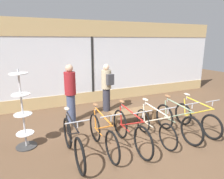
{
  "coord_description": "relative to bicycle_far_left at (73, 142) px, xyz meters",
  "views": [
    {
      "loc": [
        -2.56,
        -4.03,
        2.48
      ],
      "look_at": [
        0.0,
        1.55,
        0.95
      ],
      "focal_mm": 32.0,
      "sensor_mm": 36.0,
      "label": 1
    }
  ],
  "objects": [
    {
      "name": "bicycle_center_right",
      "position": [
        2.06,
        -0.02,
        -0.02
      ],
      "size": [
        0.46,
        1.68,
        1.0
      ],
      "color": "black",
      "rests_on": "ground_plane"
    },
    {
      "name": "customer_near_rack",
      "position": [
        1.83,
        2.45,
        0.51
      ],
      "size": [
        0.39,
        0.52,
        1.68
      ],
      "color": "#2D2D38",
      "rests_on": "ground_plane"
    },
    {
      "name": "accessory_rack",
      "position": [
        -0.9,
        0.95,
        0.36
      ],
      "size": [
        0.48,
        0.48,
        1.87
      ],
      "color": "#333333",
      "rests_on": "ground_plane"
    },
    {
      "name": "display_bench",
      "position": [
        2.09,
        1.08,
        -0.05
      ],
      "size": [
        1.4,
        0.44,
        0.42
      ],
      "color": "brown",
      "rests_on": "ground_plane"
    },
    {
      "name": "ground_plane",
      "position": [
        1.72,
        0.22,
        -0.4
      ],
      "size": [
        24.0,
        24.0,
        0.0
      ],
      "primitive_type": "plane",
      "color": "brown"
    },
    {
      "name": "bicycle_center_left",
      "position": [
        1.34,
        -0.08,
        0.01
      ],
      "size": [
        0.46,
        1.82,
        1.06
      ],
      "color": "black",
      "rests_on": "ground_plane"
    },
    {
      "name": "bicycle_far_left",
      "position": [
        0.0,
        0.0,
        0.0
      ],
      "size": [
        0.46,
        1.78,
        1.05
      ],
      "color": "black",
      "rests_on": "ground_plane"
    },
    {
      "name": "shop_back_wall",
      "position": [
        1.72,
        3.63,
        1.24
      ],
      "size": [
        12.0,
        0.08,
        3.2
      ],
      "color": "tan",
      "rests_on": "ground_plane"
    },
    {
      "name": "bicycle_left",
      "position": [
        0.69,
        0.04,
        -0.0
      ],
      "size": [
        0.46,
        1.75,
        1.04
      ],
      "color": "black",
      "rests_on": "ground_plane"
    },
    {
      "name": "customer_by_window",
      "position": [
        0.45,
        2.02,
        0.54
      ],
      "size": [
        0.4,
        0.4,
        1.78
      ],
      "color": "#424C6B",
      "rests_on": "ground_plane"
    },
    {
      "name": "bicycle_far_right",
      "position": [
        3.43,
        -0.09,
        -0.03
      ],
      "size": [
        0.46,
        1.66,
        1.01
      ],
      "color": "black",
      "rests_on": "ground_plane"
    },
    {
      "name": "bicycle_right",
      "position": [
        2.73,
        -0.1,
        -0.0
      ],
      "size": [
        0.46,
        1.73,
        1.04
      ],
      "color": "black",
      "rests_on": "ground_plane"
    }
  ]
}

